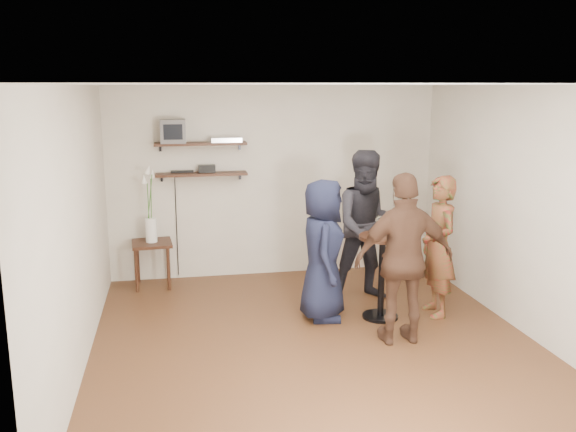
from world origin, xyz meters
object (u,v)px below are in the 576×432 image
(person_dark, at_px, (368,226))
(drinks_table, at_px, (382,265))
(side_table, at_px, (152,249))
(person_navy, at_px, (323,250))
(dvd_deck, at_px, (226,140))
(person_plaid, at_px, (439,246))
(radio, at_px, (207,169))
(crt_monitor, at_px, (173,131))
(person_brown, at_px, (404,259))

(person_dark, bearing_deg, drinks_table, -90.00)
(side_table, xyz_separation_m, person_navy, (1.91, -1.51, 0.29))
(dvd_deck, height_order, person_plaid, dvd_deck)
(radio, relative_size, side_table, 0.36)
(person_navy, bearing_deg, side_table, 62.14)
(crt_monitor, xyz_separation_m, dvd_deck, (0.68, 0.00, -0.12))
(radio, distance_m, person_brown, 3.13)
(side_table, relative_size, person_brown, 0.34)
(dvd_deck, bearing_deg, person_navy, -61.83)
(person_dark, xyz_separation_m, person_brown, (-0.06, -1.33, -0.04))
(person_plaid, bearing_deg, crt_monitor, -121.27)
(dvd_deck, xyz_separation_m, person_dark, (1.61, -1.14, -0.98))
(drinks_table, height_order, person_navy, person_navy)
(side_table, height_order, person_navy, person_navy)
(radio, relative_size, person_plaid, 0.14)
(dvd_deck, xyz_separation_m, side_table, (-1.01, -0.18, -1.39))
(side_table, relative_size, drinks_table, 0.62)
(person_plaid, bearing_deg, drinks_table, -90.00)
(dvd_deck, xyz_separation_m, person_brown, (1.55, -2.47, -1.02))
(person_dark, bearing_deg, person_plaid, -43.18)
(radio, bearing_deg, dvd_deck, 0.00)
(drinks_table, height_order, person_plaid, person_plaid)
(person_plaid, relative_size, person_brown, 0.92)
(side_table, bearing_deg, person_plaid, -26.83)
(dvd_deck, bearing_deg, person_brown, -57.86)
(person_dark, bearing_deg, radio, 152.91)
(person_plaid, height_order, person_dark, person_dark)
(dvd_deck, height_order, drinks_table, dvd_deck)
(crt_monitor, height_order, person_brown, crt_monitor)
(person_brown, bearing_deg, person_navy, -49.98)
(side_table, bearing_deg, person_navy, -38.23)
(person_brown, bearing_deg, drinks_table, -90.00)
(crt_monitor, relative_size, side_table, 0.53)
(radio, distance_m, person_navy, 2.17)
(crt_monitor, distance_m, dvd_deck, 0.69)
(drinks_table, xyz_separation_m, person_plaid, (0.67, -0.01, 0.19))
(person_plaid, height_order, person_brown, person_brown)
(radio, xyz_separation_m, person_navy, (1.16, -1.69, -0.72))
(person_dark, bearing_deg, dvd_deck, 148.95)
(dvd_deck, distance_m, drinks_table, 2.71)
(side_table, xyz_separation_m, person_brown, (2.56, -2.29, 0.38))
(drinks_table, relative_size, person_plaid, 0.60)
(crt_monitor, height_order, radio, crt_monitor)
(person_brown, bearing_deg, dvd_deck, -57.44)
(crt_monitor, distance_m, person_dark, 2.79)
(person_plaid, distance_m, person_brown, 0.94)
(side_table, distance_m, person_brown, 3.46)
(crt_monitor, bearing_deg, person_dark, -26.50)
(crt_monitor, bearing_deg, radio, 0.00)
(radio, xyz_separation_m, person_brown, (1.81, -2.47, -0.64))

